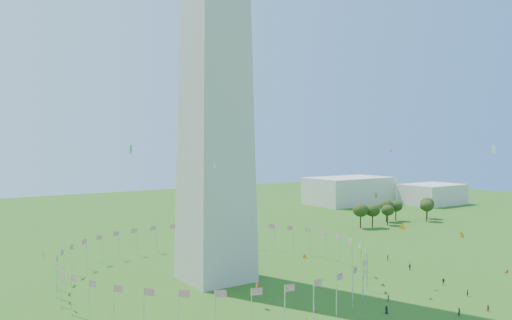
% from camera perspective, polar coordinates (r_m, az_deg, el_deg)
% --- Properties ---
extents(flag_ring, '(80.24, 80.24, 9.00)m').
position_cam_1_polar(flag_ring, '(137.77, -4.63, -11.64)').
color(flag_ring, silver).
rests_on(flag_ring, ground).
extents(gov_building_east_a, '(50.00, 30.00, 16.00)m').
position_cam_1_polar(gov_building_east_a, '(307.34, 10.56, -3.45)').
color(gov_building_east_a, beige).
rests_on(gov_building_east_a, ground).
extents(gov_building_east_b, '(35.00, 25.00, 12.00)m').
position_cam_1_polar(gov_building_east_b, '(318.47, 19.52, -3.70)').
color(gov_building_east_b, beige).
rests_on(gov_building_east_b, ground).
extents(crowd, '(92.28, 73.25, 1.95)m').
position_cam_1_polar(crowd, '(110.54, 13.99, -17.12)').
color(crowd, black).
rests_on(crowd, ground).
extents(kites_aloft, '(106.27, 74.00, 32.69)m').
position_cam_1_polar(kites_aloft, '(118.01, 5.86, -6.55)').
color(kites_aloft, orange).
rests_on(kites_aloft, ground).
extents(tree_line_east, '(53.75, 15.89, 10.51)m').
position_cam_1_polar(tree_line_east, '(237.59, 15.47, -5.81)').
color(tree_line_east, '#304617').
rests_on(tree_line_east, ground).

